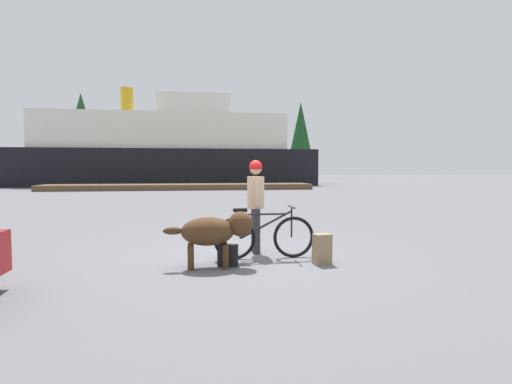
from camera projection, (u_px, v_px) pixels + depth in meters
ground_plane at (243, 257)px, 7.33m from camera, size 160.00×160.00×0.00m
bicycle at (264, 236)px, 7.19m from camera, size 1.80×0.44×0.92m
person_cyclist at (256, 197)px, 7.67m from camera, size 0.32×0.53×1.75m
dog at (215, 231)px, 6.56m from camera, size 1.44×0.54×0.90m
backpack at (322, 249)px, 6.81m from camera, size 0.31×0.25×0.50m
handbag_pannier at (228, 255)px, 6.66m from camera, size 0.35×0.25×0.35m
dock_pier at (180, 187)px, 30.06m from camera, size 19.42×2.88×0.40m
ferry_boat at (166, 151)px, 37.89m from camera, size 27.43×7.17×8.86m
sailboat_moored at (37, 179)px, 41.61m from camera, size 7.01×1.96×7.10m
pine_tree_far_left at (81, 125)px, 51.48m from camera, size 4.34×4.34×11.03m
pine_tree_center at (191, 133)px, 54.06m from camera, size 3.10×3.10×10.33m
pine_tree_far_right at (301, 134)px, 57.85m from camera, size 3.78×3.78×10.94m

